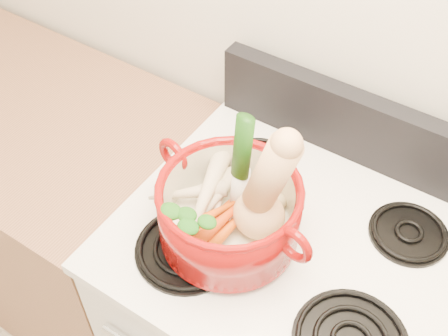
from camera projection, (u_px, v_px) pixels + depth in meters
The scene contains 24 objects.
wall_back at pixel (398, 25), 1.16m from camera, with size 3.50×0.02×2.60m, color silver.
cooktop at pixel (300, 243), 1.23m from camera, with size 0.78×0.67×0.03m, color white.
control_backsplash at pixel (365, 130), 1.32m from camera, with size 0.76×0.05×0.18m, color black.
counter_left at pixel (19, 185), 1.98m from camera, with size 1.36×0.65×0.90m, color #916144.
burner_front_left at pixel (187, 248), 1.19m from camera, with size 0.22×0.22×0.02m, color black.
burner_back_left at pixel (259, 162), 1.36m from camera, with size 0.17×0.17×0.02m, color black.
burner_back_right at pixel (409, 232), 1.22m from camera, with size 0.17×0.17×0.02m, color black.
dutch_oven at pixel (229, 212), 1.16m from camera, with size 0.30×0.30×0.15m, color maroon.
pot_handle_left at pixel (173, 155), 1.20m from camera, with size 0.08×0.08×0.02m, color maroon.
pot_handle_right at pixel (294, 245), 1.04m from camera, with size 0.08×0.08×0.02m, color maroon.
squash at pixel (261, 186), 1.08m from camera, with size 0.11×0.11×0.28m, color #E5A975, non-canonical shape.
leek at pixel (240, 167), 1.12m from camera, with size 0.04×0.04×0.27m, color beige.
ginger at pixel (266, 197), 1.21m from camera, with size 0.07×0.05×0.04m, color tan.
parsnip_0 at pixel (222, 191), 1.22m from camera, with size 0.04×0.04×0.20m, color beige.
parsnip_1 at pixel (205, 203), 1.19m from camera, with size 0.04×0.04×0.19m, color beige.
parsnip_2 at pixel (218, 190), 1.21m from camera, with size 0.04×0.04×0.19m, color beige.
parsnip_3 at pixel (187, 192), 1.20m from camera, with size 0.04×0.04×0.17m, color beige.
parsnip_4 at pixel (220, 191), 1.19m from camera, with size 0.04×0.04×0.18m, color beige.
parsnip_5 at pixel (207, 193), 1.17m from camera, with size 0.05×0.05×0.25m, color beige.
carrot_0 at pixel (215, 219), 1.17m from camera, with size 0.03×0.03×0.16m, color #BC4609.
carrot_1 at pixel (204, 232), 1.14m from camera, with size 0.03×0.03×0.13m, color #BA4A09.
carrot_2 at pixel (234, 224), 1.15m from camera, with size 0.03×0.03×0.16m, color #DD620B.
carrot_3 at pixel (204, 220), 1.15m from camera, with size 0.03×0.03×0.16m, color #D44A0A.
carrot_4 at pixel (220, 223), 1.13m from camera, with size 0.03×0.03×0.17m, color #C23F09.
Camera 1 is at (0.25, 0.71, 1.95)m, focal length 45.00 mm.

